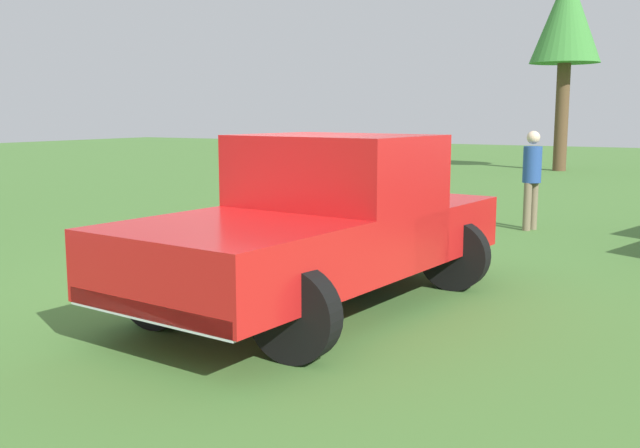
# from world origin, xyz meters

# --- Properties ---
(ground_plane) EXTENTS (80.00, 80.00, 0.00)m
(ground_plane) POSITION_xyz_m (0.00, 0.00, 0.00)
(ground_plane) COLOR #477533
(pickup_truck) EXTENTS (2.77, 5.01, 1.83)m
(pickup_truck) POSITION_xyz_m (0.97, -0.60, 0.95)
(pickup_truck) COLOR black
(pickup_truck) RESTS_ON ground_plane
(person_bystander) EXTENTS (0.41, 0.41, 1.75)m
(person_bystander) POSITION_xyz_m (1.60, 5.64, 0.99)
(person_bystander) COLOR #7A6B51
(person_bystander) RESTS_ON ground_plane
(tree_back_left) EXTENTS (2.44, 2.44, 7.04)m
(tree_back_left) POSITION_xyz_m (-0.89, 19.75, 5.28)
(tree_back_left) COLOR brown
(tree_back_left) RESTS_ON ground_plane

